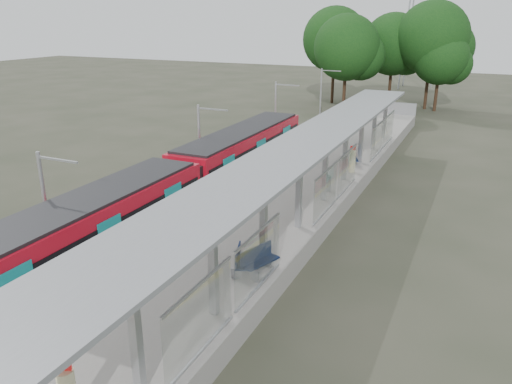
# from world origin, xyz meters

# --- Properties ---
(trackbed) EXTENTS (3.00, 70.00, 0.24)m
(trackbed) POSITION_xyz_m (-4.50, 20.00, 0.12)
(trackbed) COLOR #59544C
(trackbed) RESTS_ON ground
(platform) EXTENTS (6.00, 50.00, 1.00)m
(platform) POSITION_xyz_m (0.00, 20.00, 0.50)
(platform) COLOR gray
(platform) RESTS_ON ground
(tactile_strip) EXTENTS (0.60, 50.00, 0.02)m
(tactile_strip) POSITION_xyz_m (-2.55, 20.00, 1.01)
(tactile_strip) COLOR yellow
(tactile_strip) RESTS_ON platform
(end_fence) EXTENTS (6.00, 0.10, 1.20)m
(end_fence) POSITION_xyz_m (0.00, 44.95, 1.60)
(end_fence) COLOR #9EA0A5
(end_fence) RESTS_ON platform
(train) EXTENTS (2.74, 27.60, 3.62)m
(train) POSITION_xyz_m (-4.50, 14.10, 2.05)
(train) COLOR black
(train) RESTS_ON ground
(canopy) EXTENTS (3.27, 38.00, 3.66)m
(canopy) POSITION_xyz_m (1.61, 16.19, 4.20)
(canopy) COLOR #9EA0A5
(canopy) RESTS_ON platform
(tree_cluster) EXTENTS (19.38, 14.28, 12.16)m
(tree_cluster) POSITION_xyz_m (-2.22, 54.16, 7.40)
(tree_cluster) COLOR #382316
(tree_cluster) RESTS_ON ground
(catenary_masts) EXTENTS (2.08, 48.16, 5.40)m
(catenary_masts) POSITION_xyz_m (-6.22, 19.00, 2.91)
(catenary_masts) COLOR #9EA0A5
(catenary_masts) RESTS_ON ground
(bench_near) EXTENTS (0.88, 1.46, 0.95)m
(bench_near) POSITION_xyz_m (1.49, 8.98, 1.50)
(bench_near) COLOR #0D1C43
(bench_near) RESTS_ON platform
(bench_mid) EXTENTS (1.03, 1.68, 1.10)m
(bench_mid) POSITION_xyz_m (2.20, 9.14, 1.58)
(bench_mid) COLOR #0D1C43
(bench_mid) RESTS_ON platform
(bench_far) EXTENTS (0.93, 1.45, 0.95)m
(bench_far) POSITION_xyz_m (1.68, 25.34, 1.50)
(bench_far) COLOR #0D1C43
(bench_far) RESTS_ON platform
(info_pillar_far) EXTENTS (0.38, 0.38, 1.70)m
(info_pillar_far) POSITION_xyz_m (2.06, 23.65, 1.74)
(info_pillar_far) COLOR beige
(info_pillar_far) RESTS_ON platform
(litter_bin) EXTENTS (0.56, 0.56, 0.91)m
(litter_bin) POSITION_xyz_m (1.71, 19.52, 1.46)
(litter_bin) COLOR #9EA0A5
(litter_bin) RESTS_ON platform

